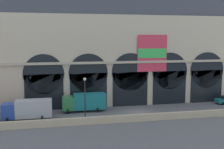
% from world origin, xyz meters
% --- Properties ---
extents(ground_plane, '(200.00, 200.00, 0.00)m').
position_xyz_m(ground_plane, '(0.00, 0.00, 0.00)').
color(ground_plane, slate).
extents(quay_parapet_wall, '(90.00, 0.70, 1.07)m').
position_xyz_m(quay_parapet_wall, '(0.00, -4.76, 0.54)').
color(quay_parapet_wall, '#BCAD8C').
rests_on(quay_parapet_wall, ground).
extents(station_building, '(48.72, 5.65, 20.86)m').
position_xyz_m(station_building, '(0.02, 7.62, 10.15)').
color(station_building, beige).
rests_on(station_building, ground).
extents(box_truck_west, '(7.50, 2.91, 3.12)m').
position_xyz_m(box_truck_west, '(-18.04, -0.49, 1.70)').
color(box_truck_west, '#28479E').
rests_on(box_truck_west, ground).
extents(box_truck_midwest, '(7.50, 2.91, 3.12)m').
position_xyz_m(box_truck_midwest, '(-8.85, 2.76, 1.70)').
color(box_truck_midwest, '#2D7A42').
rests_on(box_truck_midwest, ground).
extents(street_lamp_quayside, '(0.44, 0.44, 6.90)m').
position_xyz_m(street_lamp_quayside, '(-9.46, -3.96, 4.41)').
color(street_lamp_quayside, black).
rests_on(street_lamp_quayside, ground).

